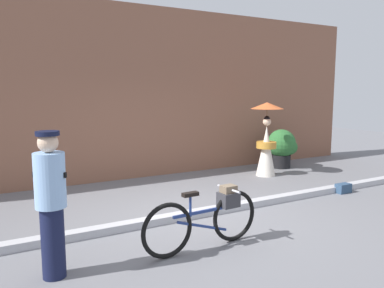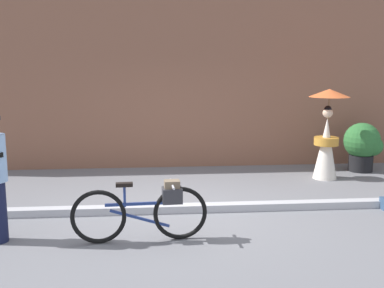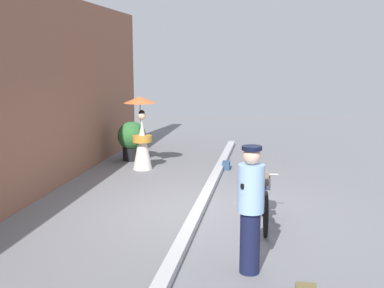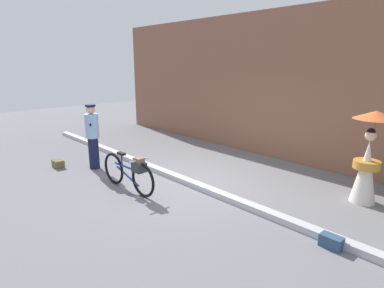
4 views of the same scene
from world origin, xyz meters
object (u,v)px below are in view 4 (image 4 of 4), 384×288
person_officer (92,135)px  backpack_on_pavement (331,241)px  backpack_spare (58,164)px  person_with_parasol (368,157)px  bicycle_near_officer (130,172)px

person_officer → backpack_on_pavement: bearing=8.3°
backpack_on_pavement → backpack_spare: size_ratio=1.03×
person_officer → backpack_spare: 1.28m
person_officer → person_with_parasol: 6.31m
person_officer → backpack_spare: (-0.73, -0.68, -0.79)m
bicycle_near_officer → person_officer: person_officer is taller
person_officer → backpack_spare: bearing=-136.9°
person_with_parasol → backpack_on_pavement: size_ratio=5.62×
person_officer → backpack_on_pavement: (5.89, 0.86, -0.79)m
person_officer → backpack_on_pavement: size_ratio=5.16×
person_with_parasol → bicycle_near_officer: bearing=-139.4°
person_officer → backpack_spare: size_ratio=5.30×
bicycle_near_officer → person_with_parasol: 4.79m
person_with_parasol → backpack_on_pavement: bearing=-81.3°
person_officer → backpack_spare: person_officer is taller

